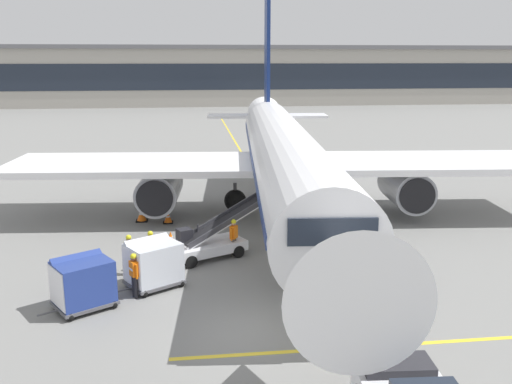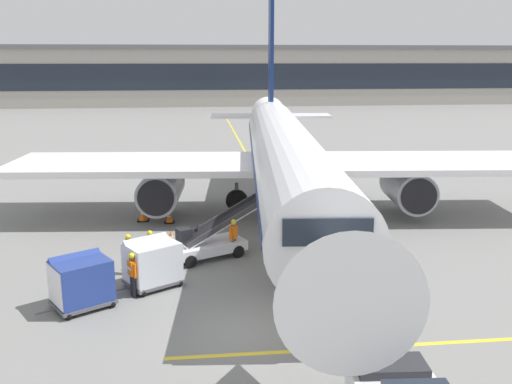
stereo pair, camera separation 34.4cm
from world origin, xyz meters
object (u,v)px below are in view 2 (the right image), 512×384
object	(u,v)px
ground_crew_marshaller	(132,272)
ground_crew_by_carts	(234,235)
safety_cone_wingtip	(143,214)
safety_cone_nose_mark	(171,238)
parked_airplane	(285,156)
belt_loader	(212,239)
ground_crew_by_loader	(150,247)
ground_crew_wingwalker	(129,251)
baggage_cart_second	(81,281)
baggage_cart_lead	(152,262)
safety_cone_engine_keepout	(169,217)

from	to	relation	value
ground_crew_marshaller	ground_crew_by_carts	bearing A→B (deg)	44.56
safety_cone_wingtip	safety_cone_nose_mark	xyz separation A→B (m)	(1.69, -4.27, -0.03)
parked_airplane	safety_cone_nose_mark	size ratio (longest dim) A/B	59.61
parked_airplane	belt_loader	world-z (taller)	parked_airplane
ground_crew_by_loader	ground_crew_wingwalker	bearing A→B (deg)	-153.63
baggage_cart_second	ground_crew_marshaller	size ratio (longest dim) A/B	1.57
ground_crew_by_loader	baggage_cart_lead	bearing A→B (deg)	-84.08
baggage_cart_second	ground_crew_marshaller	bearing A→B (deg)	21.12
ground_crew_marshaller	safety_cone_engine_keepout	xyz separation A→B (m)	(0.94, 9.70, -0.69)
baggage_cart_lead	ground_crew_by_loader	bearing A→B (deg)	95.92
ground_crew_by_loader	safety_cone_nose_mark	distance (m)	3.36
ground_crew_marshaller	safety_cone_engine_keepout	bearing A→B (deg)	84.45
baggage_cart_second	ground_crew_by_loader	bearing A→B (deg)	56.96
belt_loader	safety_cone_wingtip	xyz separation A→B (m)	(-3.60, 6.11, -0.48)
ground_crew_marshaller	safety_cone_nose_mark	bearing A→B (deg)	78.79
ground_crew_by_loader	belt_loader	bearing A→B (deg)	27.67
baggage_cart_lead	ground_crew_marshaller	distance (m)	1.18
parked_airplane	baggage_cart_second	size ratio (longest dim) A/B	14.69
baggage_cart_lead	baggage_cart_second	bearing A→B (deg)	-145.24
belt_loader	safety_cone_wingtip	size ratio (longest dim) A/B	7.39
ground_crew_by_carts	safety_cone_nose_mark	size ratio (longest dim) A/B	2.59
ground_crew_by_carts	baggage_cart_lead	bearing A→B (deg)	-138.58
belt_loader	safety_cone_wingtip	distance (m)	7.11
belt_loader	ground_crew_marshaller	size ratio (longest dim) A/B	3.09
ground_crew_by_carts	safety_cone_engine_keepout	xyz separation A→B (m)	(-3.13, 5.69, -0.69)
ground_crew_by_loader	ground_crew_wingwalker	xyz separation A→B (m)	(-0.85, -0.42, 0.00)
baggage_cart_second	ground_crew_wingwalker	world-z (taller)	baggage_cart_second
ground_crew_by_loader	safety_cone_nose_mark	xyz separation A→B (m)	(0.72, 3.22, -0.67)
ground_crew_by_loader	safety_cone_wingtip	distance (m)	7.58
baggage_cart_lead	safety_cone_nose_mark	distance (m)	5.03
ground_crew_by_loader	safety_cone_engine_keepout	size ratio (longest dim) A/B	2.79
parked_airplane	safety_cone_nose_mark	distance (m)	8.39
ground_crew_wingwalker	ground_crew_by_carts	bearing A→B (deg)	20.95
parked_airplane	baggage_cart_lead	xyz separation A→B (m)	(-6.80, -9.59, -2.44)
belt_loader	ground_crew_by_loader	bearing A→B (deg)	-152.33
safety_cone_wingtip	safety_cone_nose_mark	size ratio (longest dim) A/B	1.08
ground_crew_by_carts	safety_cone_wingtip	bearing A→B (deg)	126.47
parked_airplane	ground_crew_marshaller	xyz separation A→B (m)	(-7.44, -10.58, -2.44)
ground_crew_wingwalker	safety_cone_nose_mark	size ratio (longest dim) A/B	2.59
baggage_cart_lead	ground_crew_wingwalker	bearing A→B (deg)	128.07
ground_crew_wingwalker	safety_cone_engine_keepout	size ratio (longest dim) A/B	2.79
baggage_cart_second	safety_cone_wingtip	world-z (taller)	baggage_cart_second
ground_crew_marshaller	ground_crew_wingwalker	world-z (taller)	same
belt_loader	safety_cone_engine_keepout	xyz separation A→B (m)	(-2.15, 5.59, -0.54)
baggage_cart_lead	ground_crew_wingwalker	distance (m)	1.68
baggage_cart_second	safety_cone_wingtip	xyz separation A→B (m)	(1.24, 10.89, -0.64)
belt_loader	baggage_cart_lead	world-z (taller)	belt_loader
baggage_cart_second	safety_cone_wingtip	distance (m)	10.98
belt_loader	ground_crew_marshaller	bearing A→B (deg)	-127.00
ground_crew_marshaller	baggage_cart_second	bearing A→B (deg)	-158.88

